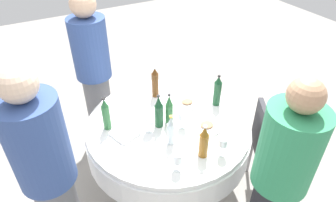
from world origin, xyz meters
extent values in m
plane|color=gray|center=(0.00, 0.00, 0.00)|extent=(10.00, 10.00, 0.00)
cylinder|color=white|center=(0.00, 0.00, 0.72)|extent=(1.32, 1.32, 0.04)
cylinder|color=white|center=(0.00, 0.00, 0.59)|extent=(1.35, 1.35, 0.22)
cylinder|color=slate|center=(0.00, 0.00, 0.24)|extent=(0.14, 0.14, 0.48)
cylinder|color=slate|center=(0.00, 0.00, 0.01)|extent=(0.56, 0.56, 0.03)
cylinder|color=#8C5619|center=(-0.04, 0.44, 0.84)|extent=(0.07, 0.07, 0.19)
cone|color=#8C5619|center=(-0.04, 0.44, 0.97)|extent=(0.06, 0.06, 0.07)
cylinder|color=silver|center=(-0.04, 0.44, 1.01)|extent=(0.03, 0.03, 0.01)
cylinder|color=#194728|center=(-0.49, -0.02, 0.85)|extent=(0.07, 0.07, 0.22)
cone|color=#194728|center=(-0.49, -0.02, 0.99)|extent=(0.06, 0.06, 0.06)
cylinder|color=black|center=(-0.49, -0.02, 1.03)|extent=(0.03, 0.03, 0.01)
cylinder|color=#194728|center=(0.08, 0.00, 0.84)|extent=(0.07, 0.07, 0.20)
cone|color=#194728|center=(0.08, 0.00, 0.98)|extent=(0.06, 0.06, 0.08)
cylinder|color=black|center=(0.08, 0.00, 1.03)|extent=(0.02, 0.02, 0.01)
cylinder|color=#2D6B38|center=(-0.01, 0.00, 0.83)|extent=(0.06, 0.06, 0.17)
cone|color=#2D6B38|center=(-0.01, 0.00, 0.96)|extent=(0.06, 0.06, 0.09)
cylinder|color=black|center=(-0.01, 0.00, 1.01)|extent=(0.02, 0.02, 0.01)
cylinder|color=#2D6B38|center=(0.45, -0.17, 0.85)|extent=(0.06, 0.06, 0.21)
cone|color=#2D6B38|center=(0.45, -0.17, 0.99)|extent=(0.06, 0.06, 0.07)
cylinder|color=black|center=(0.45, -0.17, 1.02)|extent=(0.03, 0.03, 0.01)
cylinder|color=silver|center=(0.10, 0.22, 0.83)|extent=(0.06, 0.06, 0.18)
cone|color=silver|center=(0.10, 0.22, 0.95)|extent=(0.05, 0.05, 0.07)
cylinder|color=gold|center=(0.10, 0.22, 0.99)|extent=(0.02, 0.02, 0.01)
cylinder|color=#593314|center=(-0.08, -0.39, 0.86)|extent=(0.06, 0.06, 0.23)
cone|color=#593314|center=(-0.08, -0.39, 1.00)|extent=(0.06, 0.06, 0.05)
cylinder|color=silver|center=(-0.08, -0.39, 1.03)|extent=(0.02, 0.02, 0.01)
cylinder|color=white|center=(0.18, 0.03, 0.74)|extent=(0.06, 0.06, 0.00)
cylinder|color=white|center=(0.18, 0.03, 0.78)|extent=(0.01, 0.01, 0.07)
cylinder|color=white|center=(0.18, 0.03, 0.85)|extent=(0.08, 0.08, 0.08)
cylinder|color=maroon|center=(0.18, 0.03, 0.83)|extent=(0.06, 0.06, 0.03)
cylinder|color=white|center=(0.18, 0.47, 0.74)|extent=(0.06, 0.06, 0.00)
cylinder|color=white|center=(0.18, 0.47, 0.78)|extent=(0.01, 0.01, 0.07)
cylinder|color=white|center=(0.18, 0.47, 0.85)|extent=(0.06, 0.06, 0.07)
cylinder|color=white|center=(-0.17, 0.50, 0.74)|extent=(0.06, 0.06, 0.00)
cylinder|color=white|center=(-0.17, 0.50, 0.79)|extent=(0.01, 0.01, 0.08)
cylinder|color=white|center=(-0.17, 0.50, 0.86)|extent=(0.06, 0.06, 0.06)
cylinder|color=white|center=(-0.08, 0.11, 0.74)|extent=(0.06, 0.06, 0.00)
cylinder|color=white|center=(-0.08, 0.11, 0.78)|extent=(0.01, 0.01, 0.08)
cylinder|color=white|center=(-0.08, 0.11, 0.85)|extent=(0.07, 0.07, 0.06)
cylinder|color=maroon|center=(-0.08, 0.11, 0.83)|extent=(0.06, 0.06, 0.03)
cylinder|color=white|center=(-0.27, -0.14, 0.75)|extent=(0.22, 0.22, 0.02)
ellipsoid|color=tan|center=(-0.27, -0.14, 0.77)|extent=(0.10, 0.09, 0.02)
cylinder|color=white|center=(-0.24, 0.20, 0.75)|extent=(0.24, 0.24, 0.02)
ellipsoid|color=tan|center=(-0.24, 0.20, 0.77)|extent=(0.11, 0.10, 0.02)
cube|color=silver|center=(0.16, -0.26, 0.74)|extent=(0.12, 0.15, 0.00)
cube|color=silver|center=(0.01, -0.52, 0.74)|extent=(0.18, 0.07, 0.00)
cube|color=silver|center=(0.35, 0.20, 0.74)|extent=(0.18, 0.02, 0.00)
cube|color=white|center=(0.37, -0.02, 0.75)|extent=(0.22, 0.22, 0.02)
cylinder|color=#334C8C|center=(0.96, 0.22, 1.13)|extent=(0.34, 0.34, 0.59)
sphere|color=beige|center=(0.96, 0.22, 1.53)|extent=(0.20, 0.20, 0.20)
cylinder|color=#2D8C59|center=(-0.27, 0.92, 1.11)|extent=(0.34, 0.34, 0.54)
sphere|color=tan|center=(-0.27, 0.92, 1.48)|extent=(0.19, 0.19, 0.19)
cylinder|color=slate|center=(0.33, -0.90, 0.40)|extent=(0.26, 0.26, 0.80)
cylinder|color=#334C8C|center=(0.33, -0.90, 1.09)|extent=(0.34, 0.34, 0.58)
sphere|color=#D8AD8C|center=(0.33, -0.90, 1.50)|extent=(0.23, 0.23, 0.23)
cube|color=#2D2D33|center=(-0.81, 0.49, 0.45)|extent=(0.55, 0.55, 0.04)
cube|color=#2D2D33|center=(-0.66, 0.39, 0.66)|extent=(0.24, 0.36, 0.42)
cylinder|color=gray|center=(-0.87, 0.72, 0.21)|extent=(0.03, 0.03, 0.43)
cylinder|color=gray|center=(-1.05, 0.43, 0.21)|extent=(0.03, 0.03, 0.43)
cylinder|color=gray|center=(-0.58, 0.55, 0.21)|extent=(0.03, 0.03, 0.43)
cylinder|color=gray|center=(-0.76, 0.25, 0.21)|extent=(0.03, 0.03, 0.43)
camera|label=1|loc=(0.90, 1.67, 2.33)|focal=32.36mm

